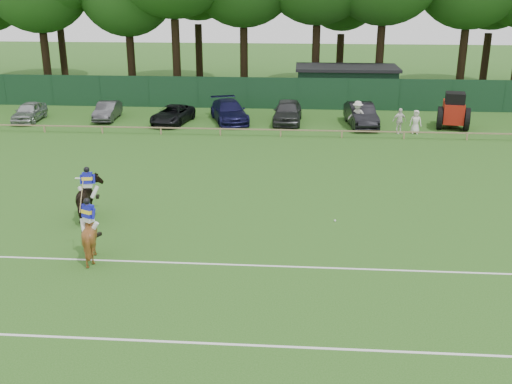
# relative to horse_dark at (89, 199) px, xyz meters

# --- Properties ---
(ground) EXTENTS (160.00, 160.00, 0.00)m
(ground) POSITION_rel_horse_dark_xyz_m (6.66, -3.03, -0.90)
(ground) COLOR #1E4C14
(ground) RESTS_ON ground
(horse_dark) EXTENTS (1.28, 2.24, 1.79)m
(horse_dark) POSITION_rel_horse_dark_xyz_m (0.00, 0.00, 0.00)
(horse_dark) COLOR black
(horse_dark) RESTS_ON ground
(horse_chestnut) EXTENTS (2.04, 2.12, 1.79)m
(horse_chestnut) POSITION_rel_horse_dark_xyz_m (1.33, -3.77, 0.00)
(horse_chestnut) COLOR brown
(horse_chestnut) RESTS_ON ground
(sedan_silver) EXTENTS (1.90, 4.14, 1.37)m
(sedan_silver) POSITION_rel_horse_dark_xyz_m (-10.79, 18.23, -0.21)
(sedan_silver) COLOR #A5A8AA
(sedan_silver) RESTS_ON ground
(sedan_grey) EXTENTS (1.61, 4.01, 1.30)m
(sedan_grey) POSITION_rel_horse_dark_xyz_m (-5.28, 19.17, -0.25)
(sedan_grey) COLOR #2E2E30
(sedan_grey) RESTS_ON ground
(suv_black) EXTENTS (2.85, 4.85, 1.27)m
(suv_black) POSITION_rel_horse_dark_xyz_m (-0.22, 18.25, -0.26)
(suv_black) COLOR black
(suv_black) RESTS_ON ground
(sedan_navy) EXTENTS (3.66, 5.68, 1.53)m
(sedan_navy) POSITION_rel_horse_dark_xyz_m (3.77, 19.05, -0.13)
(sedan_navy) COLOR #12123A
(sedan_navy) RESTS_ON ground
(hatch_grey) EXTENTS (2.08, 4.88, 1.65)m
(hatch_grey) POSITION_rel_horse_dark_xyz_m (8.00, 19.05, -0.07)
(hatch_grey) COLOR #313134
(hatch_grey) RESTS_ON ground
(estate_black) EXTENTS (2.22, 5.02, 1.60)m
(estate_black) POSITION_rel_horse_dark_xyz_m (13.18, 18.45, -0.09)
(estate_black) COLOR black
(estate_black) RESTS_ON ground
(spectator_left) EXTENTS (1.46, 1.16, 1.98)m
(spectator_left) POSITION_rel_horse_dark_xyz_m (12.82, 17.35, 0.10)
(spectator_left) COLOR beige
(spectator_left) RESTS_ON ground
(spectator_mid) EXTENTS (1.08, 0.75, 1.70)m
(spectator_mid) POSITION_rel_horse_dark_xyz_m (15.54, 16.49, -0.04)
(spectator_mid) COLOR silver
(spectator_mid) RESTS_ON ground
(spectator_right) EXTENTS (0.83, 0.60, 1.59)m
(spectator_right) POSITION_rel_horse_dark_xyz_m (16.62, 16.51, -0.10)
(spectator_right) COLOR silver
(spectator_right) RESTS_ON ground
(rider_dark) EXTENTS (0.93, 0.43, 1.41)m
(rider_dark) POSITION_rel_horse_dark_xyz_m (0.00, -0.01, 0.78)
(rider_dark) COLOR silver
(rider_dark) RESTS_ON ground
(rider_chestnut) EXTENTS (0.89, 0.80, 2.05)m
(rider_chestnut) POSITION_rel_horse_dark_xyz_m (1.32, -3.77, 0.79)
(rider_chestnut) COLOR silver
(rider_chestnut) RESTS_ON ground
(polo_ball) EXTENTS (0.09, 0.09, 0.09)m
(polo_ball) POSITION_rel_horse_dark_xyz_m (10.51, 0.39, -0.85)
(polo_ball) COLOR silver
(polo_ball) RESTS_ON ground
(pitch_lines) EXTENTS (60.00, 5.10, 0.01)m
(pitch_lines) POSITION_rel_horse_dark_xyz_m (6.66, -6.53, -0.89)
(pitch_lines) COLOR silver
(pitch_lines) RESTS_ON ground
(pitch_rail) EXTENTS (62.10, 0.10, 0.50)m
(pitch_rail) POSITION_rel_horse_dark_xyz_m (6.66, 14.97, -0.45)
(pitch_rail) COLOR #997F5B
(pitch_rail) RESTS_ON ground
(perimeter_fence) EXTENTS (92.08, 0.08, 2.50)m
(perimeter_fence) POSITION_rel_horse_dark_xyz_m (6.66, 23.97, 0.35)
(perimeter_fence) COLOR #14351E
(perimeter_fence) RESTS_ON ground
(utility_shed) EXTENTS (8.40, 4.40, 3.04)m
(utility_shed) POSITION_rel_horse_dark_xyz_m (12.66, 26.97, 0.64)
(utility_shed) COLOR #14331E
(utility_shed) RESTS_ON ground
(tree_row) EXTENTS (96.00, 12.00, 21.00)m
(tree_row) POSITION_rel_horse_dark_xyz_m (8.66, 31.97, -0.90)
(tree_row) COLOR #26561C
(tree_row) RESTS_ON ground
(tractor) EXTENTS (2.49, 3.29, 2.51)m
(tractor) POSITION_rel_horse_dark_xyz_m (19.47, 18.31, 0.29)
(tractor) COLOR #A01A0E
(tractor) RESTS_ON ground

